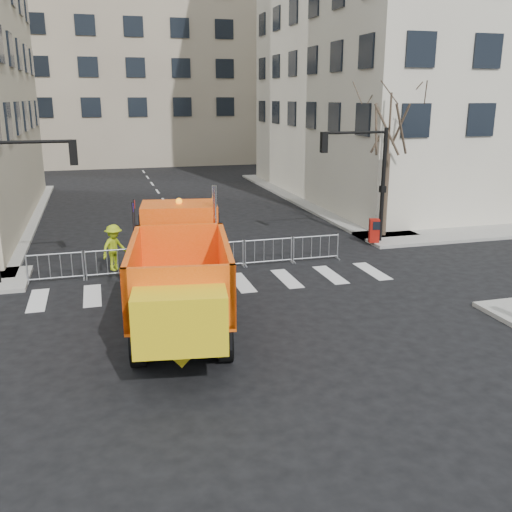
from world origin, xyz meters
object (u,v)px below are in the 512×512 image
object	(u,v)px
cop_a	(178,255)
worker	(114,248)
plow_truck	(181,269)
cop_c	(193,252)
cop_b	(168,256)
newspaper_box	(374,231)

from	to	relation	value
cop_a	worker	bearing A→B (deg)	-44.99
plow_truck	cop_c	size ratio (longest dim) A/B	5.98
cop_a	cop_c	distance (m)	0.58
cop_b	cop_a	bearing A→B (deg)	173.90
cop_a	cop_b	bearing A→B (deg)	-23.29
plow_truck	newspaper_box	size ratio (longest dim) A/B	9.76
cop_b	cop_c	xyz separation A→B (m)	(0.96, 0.00, 0.09)
plow_truck	worker	distance (m)	6.30
cop_a	cop_b	xyz separation A→B (m)	(-0.38, 0.00, -0.02)
newspaper_box	worker	bearing A→B (deg)	-156.87
cop_a	newspaper_box	size ratio (longest dim) A/B	1.50
cop_b	worker	size ratio (longest dim) A/B	0.89
plow_truck	cop_c	bearing A→B (deg)	-4.74
cop_c	cop_b	bearing A→B (deg)	-65.76
plow_truck	newspaper_box	xyz separation A→B (m)	(10.12, 7.36, -1.10)
cop_c	worker	world-z (taller)	worker
cop_c	worker	bearing A→B (deg)	-83.46
cop_a	newspaper_box	bearing A→B (deg)	170.22
newspaper_box	cop_b	bearing A→B (deg)	-150.35
plow_truck	cop_c	distance (m)	5.29
cop_a	worker	distance (m)	2.54
plow_truck	cop_b	xyz separation A→B (m)	(0.23, 5.07, -0.99)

